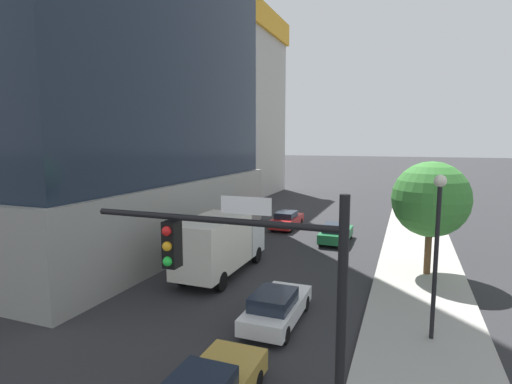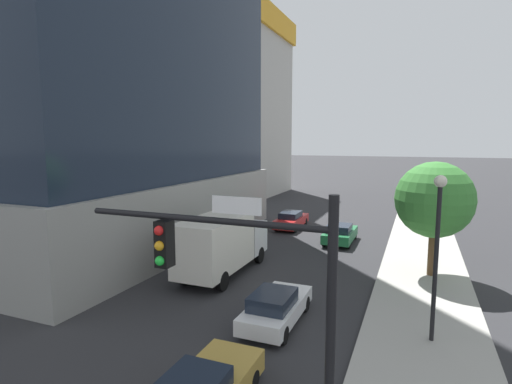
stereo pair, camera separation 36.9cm
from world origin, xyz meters
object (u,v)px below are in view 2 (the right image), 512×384
car_white (276,307)px  traffic_light_pole (248,288)px  construction_building (234,97)px  street_tree (434,200)px  car_red (291,220)px  street_lamp (437,235)px  car_green (340,233)px  box_truck (221,243)px

car_white → traffic_light_pole: bearing=-75.1°
construction_building → street_tree: size_ratio=5.49×
traffic_light_pole → car_red: traffic_light_pole is taller
construction_building → traffic_light_pole: construction_building is taller
street_tree → car_red: 14.63m
street_lamp → car_green: bearing=113.4°
street_lamp → traffic_light_pole: bearing=-115.6°
street_tree → car_white: size_ratio=1.37×
traffic_light_pole → street_tree: bearing=76.0°
construction_building → street_lamp: size_ratio=5.59×
car_white → car_green: bearing=90.0°
construction_building → street_tree: bearing=-48.5°
car_red → box_truck: box_truck is taller
street_tree → construction_building: bearing=131.5°
car_red → street_tree: bearing=-40.2°
car_red → car_white: 18.36m
car_green → car_white: bearing=-90.0°
street_tree → car_red: bearing=139.8°
car_red → street_lamp: bearing=-57.9°
construction_building → car_red: bearing=-53.3°
box_truck → street_tree: bearing=20.2°
street_tree → car_green: street_tree is taller
street_lamp → box_truck: bearing=159.8°
construction_building → car_white: (19.49, -37.41, -12.87)m
construction_building → street_lamp: construction_building is taller
traffic_light_pole → car_green: bearing=95.3°
construction_building → car_green: bearing=-50.0°
street_tree → box_truck: 11.80m
traffic_light_pole → construction_building: bearing=115.6°
car_red → car_green: bearing=-36.0°
traffic_light_pole → box_truck: traffic_light_pole is taller
traffic_light_pole → car_red: (-6.81, 25.20, -3.73)m
car_red → car_white: size_ratio=1.04×
construction_building → traffic_light_pole: 50.61m
street_lamp → car_green: (-5.89, 13.57, -3.42)m
traffic_light_pole → street_tree: 16.54m
construction_building → traffic_light_pole: (21.49, -44.90, -9.13)m
construction_building → car_green: size_ratio=7.90×
traffic_light_pole → box_truck: (-6.81, 12.06, -2.60)m
traffic_light_pole → street_lamp: traffic_light_pole is taller
construction_building → car_red: size_ratio=7.24×
street_tree → car_white: street_tree is taller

